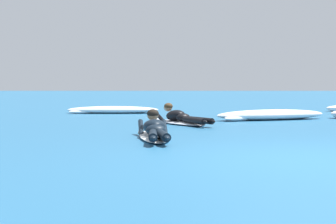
# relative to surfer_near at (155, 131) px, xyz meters

# --- Properties ---
(ground_plane) EXTENTS (120.00, 120.00, 0.00)m
(ground_plane) POSITION_rel_surfer_near_xyz_m (2.17, 7.44, -0.14)
(ground_plane) COLOR #235B84
(surfer_near) EXTENTS (0.76, 2.67, 0.54)m
(surfer_near) POSITION_rel_surfer_near_xyz_m (0.00, 0.00, 0.00)
(surfer_near) COLOR white
(surfer_near) RESTS_ON ground
(surfer_far) EXTENTS (1.70, 2.54, 0.54)m
(surfer_far) POSITION_rel_surfer_near_xyz_m (0.44, 3.38, -0.01)
(surfer_far) COLOR silver
(surfer_far) RESTS_ON ground
(whitewater_mid_right) EXTENTS (3.26, 1.85, 0.28)m
(whitewater_mid_right) POSITION_rel_surfer_near_xyz_m (2.92, 4.93, -0.01)
(whitewater_mid_right) COLOR white
(whitewater_mid_right) RESTS_ON ground
(whitewater_back) EXTENTS (3.00, 0.79, 0.24)m
(whitewater_back) POSITION_rel_surfer_near_xyz_m (-1.69, 7.93, -0.03)
(whitewater_back) COLOR white
(whitewater_back) RESTS_ON ground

